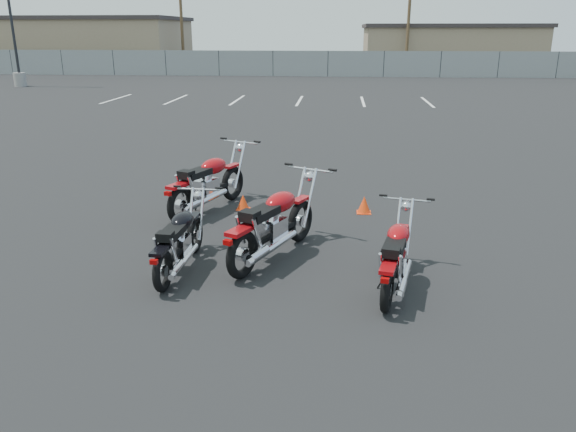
# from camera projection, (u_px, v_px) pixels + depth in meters

# --- Properties ---
(ground) EXTENTS (120.00, 120.00, 0.00)m
(ground) POSITION_uv_depth(u_px,v_px,m) (270.00, 274.00, 7.70)
(ground) COLOR black
(ground) RESTS_ON ground
(motorcycle_front_red) EXTENTS (1.37, 2.32, 1.16)m
(motorcycle_front_red) POSITION_uv_depth(u_px,v_px,m) (208.00, 183.00, 10.24)
(motorcycle_front_red) COLOR black
(motorcycle_front_red) RESTS_ON ground
(motorcycle_second_black) EXTENTS (0.76, 1.97, 0.96)m
(motorcycle_second_black) POSITION_uv_depth(u_px,v_px,m) (180.00, 241.00, 7.70)
(motorcycle_second_black) COLOR black
(motorcycle_second_black) RESTS_ON ground
(motorcycle_third_red) EXTENTS (0.87, 1.98, 0.98)m
(motorcycle_third_red) POSITION_uv_depth(u_px,v_px,m) (396.00, 256.00, 7.15)
(motorcycle_third_red) COLOR black
(motorcycle_third_red) RESTS_ON ground
(motorcycle_rear_red) EXTENTS (1.43, 2.30, 1.16)m
(motorcycle_rear_red) POSITION_uv_depth(u_px,v_px,m) (274.00, 224.00, 8.08)
(motorcycle_rear_red) COLOR black
(motorcycle_rear_red) RESTS_ON ground
(training_cone_near) EXTENTS (0.26, 0.26, 0.31)m
(training_cone_near) POSITION_uv_depth(u_px,v_px,m) (364.00, 205.00, 10.25)
(training_cone_near) COLOR #FF3E0D
(training_cone_near) RESTS_ON ground
(training_cone_extra) EXTENTS (0.24, 0.24, 0.28)m
(training_cone_extra) POSITION_uv_depth(u_px,v_px,m) (243.00, 202.00, 10.46)
(training_cone_extra) COLOR #FF3E0D
(training_cone_extra) RESTS_ON ground
(light_pole_west) EXTENTS (0.80, 0.70, 10.41)m
(light_pole_west) POSITION_uv_depth(u_px,v_px,m) (14.00, 39.00, 32.70)
(light_pole_west) COLOR gray
(light_pole_west) RESTS_ON ground
(chainlink_fence) EXTENTS (80.06, 0.06, 1.80)m
(chainlink_fence) POSITION_uv_depth(u_px,v_px,m) (328.00, 64.00, 40.51)
(chainlink_fence) COLOR gray
(chainlink_fence) RESTS_ON ground
(tan_building_west) EXTENTS (18.40, 10.40, 4.30)m
(tan_building_west) POSITION_uv_depth(u_px,v_px,m) (76.00, 43.00, 48.60)
(tan_building_west) COLOR #907A5D
(tan_building_west) RESTS_ON ground
(tan_building_east) EXTENTS (14.40, 9.40, 3.70)m
(tan_building_east) POSITION_uv_depth(u_px,v_px,m) (448.00, 47.00, 47.86)
(tan_building_east) COLOR #907A5D
(tan_building_east) RESTS_ON ground
(utility_pole_b) EXTENTS (1.80, 0.24, 9.00)m
(utility_pole_b) POSITION_uv_depth(u_px,v_px,m) (181.00, 11.00, 45.07)
(utility_pole_b) COLOR #4B3722
(utility_pole_b) RESTS_ON ground
(utility_pole_c) EXTENTS (1.80, 0.24, 9.00)m
(utility_pole_c) POSITION_uv_depth(u_px,v_px,m) (409.00, 10.00, 42.59)
(utility_pole_c) COLOR #4B3722
(utility_pole_c) RESTS_ON ground
(parking_line_stripes) EXTENTS (15.12, 4.00, 0.01)m
(parking_line_stripes) POSITION_uv_depth(u_px,v_px,m) (268.00, 100.00, 26.82)
(parking_line_stripes) COLOR silver
(parking_line_stripes) RESTS_ON ground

